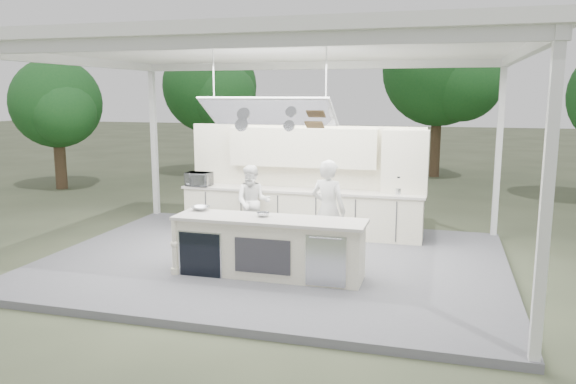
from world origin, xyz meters
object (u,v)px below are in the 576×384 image
(back_counter, at_px, (301,211))
(head_chef, at_px, (328,210))
(sous_chef, at_px, (253,202))
(demo_island, at_px, (268,247))

(back_counter, xyz_separation_m, head_chef, (0.94, -1.70, 0.42))
(head_chef, distance_m, sous_chef, 2.06)
(demo_island, distance_m, back_counter, 2.82)
(demo_island, relative_size, sous_chef, 2.07)
(head_chef, height_order, sous_chef, head_chef)
(demo_island, relative_size, back_counter, 0.61)
(head_chef, xyz_separation_m, sous_chef, (-1.76, 1.06, -0.14))
(back_counter, distance_m, head_chef, 1.99)
(demo_island, height_order, sous_chef, sous_chef)
(back_counter, xyz_separation_m, sous_chef, (-0.83, -0.64, 0.27))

